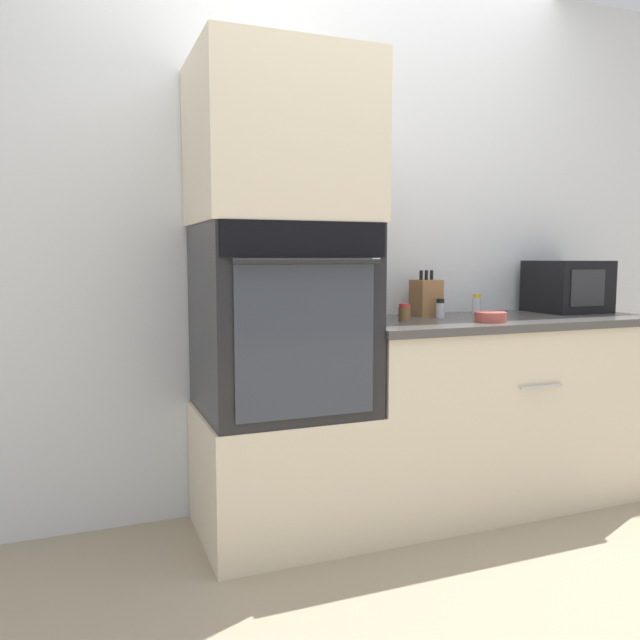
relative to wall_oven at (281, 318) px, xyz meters
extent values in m
plane|color=gray|center=(0.34, -0.30, -0.91)|extent=(12.00, 12.00, 0.00)
cube|color=silver|center=(0.34, 0.33, 0.34)|extent=(8.00, 0.05, 2.50)
cube|color=beige|center=(0.00, 0.00, -0.64)|extent=(0.68, 0.60, 0.53)
cube|color=black|center=(0.00, 0.00, 0.00)|extent=(0.65, 0.59, 0.76)
cube|color=black|center=(0.00, -0.30, 0.31)|extent=(0.63, 0.01, 0.13)
cube|color=#33E54C|center=(0.00, -0.30, 0.31)|extent=(0.09, 0.00, 0.03)
cube|color=#333842|center=(0.00, -0.30, -0.05)|extent=(0.53, 0.01, 0.57)
cylinder|color=black|center=(0.00, -0.33, 0.23)|extent=(0.55, 0.02, 0.02)
cube|color=beige|center=(0.00, 0.00, 0.70)|extent=(0.68, 0.60, 0.64)
cube|color=beige|center=(1.06, 0.00, -0.49)|extent=(1.45, 0.60, 0.84)
cube|color=#474442|center=(1.06, 0.00, -0.05)|extent=(1.47, 0.63, 0.03)
cylinder|color=#B7B7BC|center=(1.06, -0.31, -0.30)|extent=(0.22, 0.01, 0.01)
cube|color=black|center=(1.56, 0.10, 0.10)|extent=(0.33, 0.32, 0.26)
cube|color=#28282B|center=(1.54, -0.06, 0.10)|extent=(0.21, 0.01, 0.18)
cube|color=olive|center=(0.78, 0.17, 0.05)|extent=(0.11, 0.13, 0.17)
cylinder|color=black|center=(0.75, 0.17, 0.16)|extent=(0.02, 0.02, 0.04)
cylinder|color=black|center=(0.78, 0.17, 0.16)|extent=(0.02, 0.02, 0.04)
cylinder|color=black|center=(0.81, 0.17, 0.16)|extent=(0.02, 0.02, 0.04)
cylinder|color=#B24C42|center=(0.90, -0.16, -0.01)|extent=(0.14, 0.14, 0.04)
cylinder|color=silver|center=(0.79, 0.07, 0.00)|extent=(0.04, 0.04, 0.07)
cylinder|color=black|center=(0.79, 0.07, 0.05)|extent=(0.04, 0.04, 0.02)
cylinder|color=brown|center=(0.57, 0.01, 0.00)|extent=(0.05, 0.05, 0.06)
cylinder|color=red|center=(0.57, 0.01, 0.03)|extent=(0.05, 0.05, 0.02)
cylinder|color=silver|center=(1.07, 0.19, 0.01)|extent=(0.04, 0.04, 0.08)
cylinder|color=gold|center=(1.07, 0.19, 0.06)|extent=(0.04, 0.04, 0.02)
camera|label=1|loc=(-0.77, -2.40, 0.25)|focal=35.00mm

